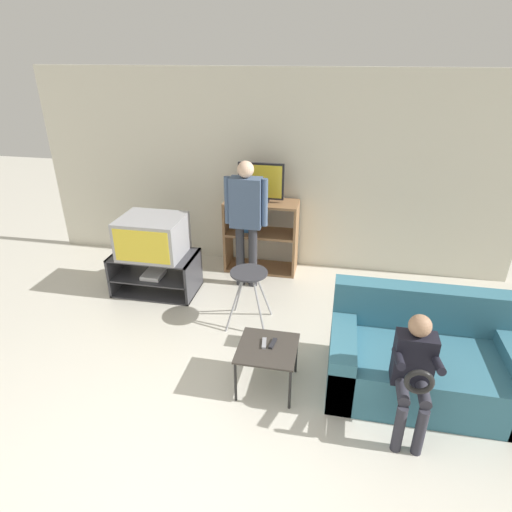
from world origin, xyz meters
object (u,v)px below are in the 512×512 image
object	(u,v)px
television_main	(152,236)
remote_control_black	(273,343)
folding_stool	(249,280)
remote_control_white	(264,343)
person_seated_child	(414,369)
media_shelf	(261,235)
snack_table	(267,351)
couch	(423,360)
television_flat	(261,184)
tv_stand	(156,273)
person_standing_adult	(246,213)

from	to	relation	value
television_main	remote_control_black	xyz separation A→B (m)	(1.70, -1.38, -0.31)
folding_stool	remote_control_white	size ratio (longest dim) A/B	4.52
remote_control_white	person_seated_child	xyz separation A→B (m)	(1.20, -0.31, 0.17)
folding_stool	media_shelf	bearing A→B (deg)	95.05
television_main	snack_table	world-z (taller)	television_main
media_shelf	couch	size ratio (longest dim) A/B	0.60
television_flat	couch	bearing A→B (deg)	-47.17
tv_stand	person_seated_child	bearing A→B (deg)	-30.74
television_main	television_flat	size ratio (longest dim) A/B	1.26
couch	television_main	bearing A→B (deg)	159.09
remote_control_black	person_seated_child	size ratio (longest dim) A/B	0.14
television_main	tv_stand	bearing A→B (deg)	-113.88
television_flat	folding_stool	xyz separation A→B (m)	(0.12, -1.33, -0.68)
snack_table	media_shelf	bearing A→B (deg)	102.09
folding_stool	snack_table	distance (m)	1.03
couch	person_standing_adult	xyz separation A→B (m)	(-1.94, 1.52, 0.70)
tv_stand	remote_control_black	world-z (taller)	tv_stand
media_shelf	snack_table	distance (m)	2.33
remote_control_black	folding_stool	bearing A→B (deg)	123.19
television_flat	remote_control_white	bearing A→B (deg)	-78.44
television_flat	remote_control_black	size ratio (longest dim) A/B	4.13
television_main	media_shelf	xyz separation A→B (m)	(1.18, 0.84, -0.24)
television_flat	person_standing_adult	world-z (taller)	person_standing_adult
remote_control_white	person_seated_child	world-z (taller)	person_seated_child
folding_stool	snack_table	size ratio (longest dim) A/B	1.26
snack_table	couch	distance (m)	1.39
snack_table	person_standing_adult	distance (m)	1.98
snack_table	person_standing_adult	size ratio (longest dim) A/B	0.32
remote_control_black	person_standing_adult	world-z (taller)	person_standing_adult
person_seated_child	tv_stand	bearing A→B (deg)	149.26
media_shelf	snack_table	bearing A→B (deg)	-77.91
snack_table	person_seated_child	xyz separation A→B (m)	(1.16, -0.27, 0.22)
television_flat	person_seated_child	xyz separation A→B (m)	(1.66, -2.54, -0.62)
television_flat	remote_control_black	bearing A→B (deg)	-76.53
media_shelf	television_flat	bearing A→B (deg)	-179.62
tv_stand	snack_table	bearing A→B (deg)	-40.35
tv_stand	snack_table	xyz separation A→B (m)	(1.67, -1.42, 0.14)
media_shelf	television_main	bearing A→B (deg)	-144.37
media_shelf	remote_control_black	world-z (taller)	media_shelf
television_flat	remote_control_white	xyz separation A→B (m)	(0.46, -2.24, -0.79)
remote_control_white	folding_stool	bearing A→B (deg)	102.59
snack_table	couch	world-z (taller)	couch
folding_stool	remote_control_black	distance (m)	0.99
television_flat	snack_table	bearing A→B (deg)	-77.74
folding_stool	couch	world-z (taller)	couch
tv_stand	folding_stool	size ratio (longest dim) A/B	1.57
person_standing_adult	person_seated_child	size ratio (longest dim) A/B	1.57
person_standing_adult	remote_control_white	bearing A→B (deg)	-72.63
remote_control_black	couch	distance (m)	1.35
television_flat	person_standing_adult	xyz separation A→B (m)	(-0.09, -0.48, -0.24)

